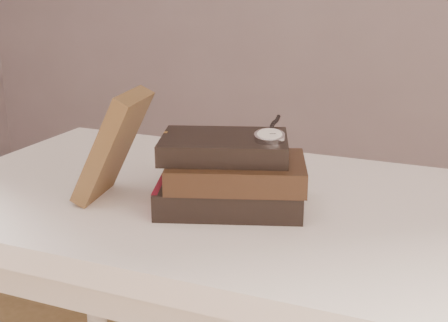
% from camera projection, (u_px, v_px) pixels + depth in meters
% --- Properties ---
extents(table, '(1.00, 0.60, 0.75)m').
position_uv_depth(table, '(218.00, 243.00, 1.06)').
color(table, white).
rests_on(table, ground).
extents(book_stack, '(0.27, 0.22, 0.11)m').
position_uv_depth(book_stack, '(231.00, 175.00, 0.97)').
color(book_stack, black).
rests_on(book_stack, table).
extents(journal, '(0.13, 0.13, 0.18)m').
position_uv_depth(journal, '(113.00, 146.00, 0.99)').
color(journal, '#48311B').
rests_on(journal, table).
extents(pocket_watch, '(0.06, 0.15, 0.02)m').
position_uv_depth(pocket_watch, '(270.00, 135.00, 0.94)').
color(pocket_watch, silver).
rests_on(pocket_watch, book_stack).
extents(eyeglasses, '(0.13, 0.14, 0.05)m').
position_uv_depth(eyeglasses, '(185.00, 153.00, 1.04)').
color(eyeglasses, silver).
rests_on(eyeglasses, book_stack).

